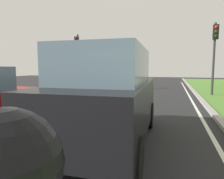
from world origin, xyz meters
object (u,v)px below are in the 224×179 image
Objects in this scene: car_suv_ahead at (108,96)px; traffic_light_near_right at (215,46)px; car_hatchback_far at (81,84)px; traffic_light_overhead_left at (77,52)px.

traffic_light_near_right is at bearing 65.64° from car_suv_ahead.
traffic_light_near_right is at bearing 25.25° from car_hatchback_far.
traffic_light_near_right is (7.46, 3.80, 2.31)m from car_hatchback_far.
traffic_light_overhead_left is at bearing 117.12° from car_hatchback_far.
traffic_light_near_right is 10.06m from traffic_light_overhead_left.
traffic_light_overhead_left is (-10.02, 0.84, -0.11)m from traffic_light_near_right.
car_suv_ahead is 1.22× the size of car_hatchback_far.
car_suv_ahead is 0.98× the size of traffic_light_near_right.
car_suv_ahead is 12.31m from traffic_light_overhead_left.
traffic_light_overhead_left is (-6.09, 10.52, 1.92)m from car_suv_ahead.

